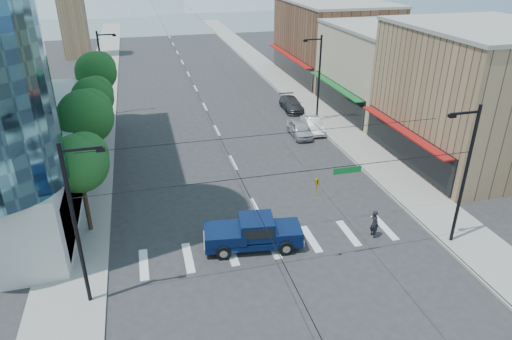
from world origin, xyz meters
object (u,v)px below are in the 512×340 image
object	(u,v)px
pedestrian	(374,224)
parked_car_near	(299,129)
parked_car_mid	(313,125)
pickup_truck	(253,232)
parked_car_far	(291,104)

from	to	relation	value
pedestrian	parked_car_near	size ratio (longest dim) A/B	0.44
pedestrian	parked_car_mid	bearing A→B (deg)	-14.82
pickup_truck	parked_car_far	size ratio (longest dim) A/B	1.28
pickup_truck	parked_car_near	world-z (taller)	pickup_truck
parked_car_near	parked_car_mid	xyz separation A→B (m)	(1.70, 0.80, -0.02)
pickup_truck	parked_car_far	world-z (taller)	pickup_truck
parked_car_near	parked_car_mid	bearing A→B (deg)	26.41
parked_car_near	parked_car_mid	size ratio (longest dim) A/B	1.00
pickup_truck	parked_car_mid	world-z (taller)	pickup_truck
pedestrian	parked_car_far	size ratio (longest dim) A/B	0.39
pickup_truck	parked_car_far	distance (m)	26.96
pickup_truck	pedestrian	distance (m)	7.81
pickup_truck	parked_car_far	bearing A→B (deg)	73.90
pickup_truck	parked_car_near	distance (m)	19.10
parked_car_far	parked_car_near	bearing A→B (deg)	-100.08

